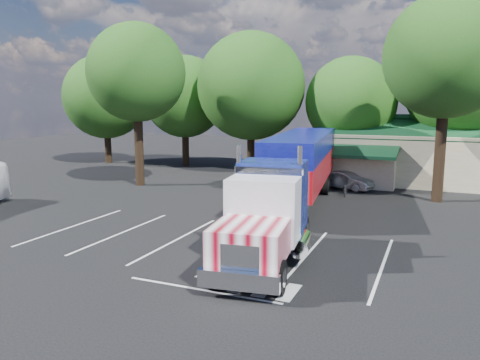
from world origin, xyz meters
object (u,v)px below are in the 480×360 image
at_px(semi_truck, 296,169).
at_px(silver_sedan, 345,180).
at_px(woman, 253,203).
at_px(bicycle, 345,189).

bearing_deg(semi_truck, silver_sedan, 75.37).
relative_size(woman, bicycle, 0.84).
distance_m(woman, silver_sedan, 11.04).
xyz_separation_m(woman, silver_sedan, (3.40, 10.50, -0.06)).
bearing_deg(bicycle, woman, -125.44).
distance_m(bicycle, silver_sedan, 2.56).
distance_m(semi_truck, silver_sedan, 9.78).
relative_size(woman, silver_sedan, 0.36).
bearing_deg(semi_truck, woman, -164.01).
bearing_deg(woman, bicycle, -11.34).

